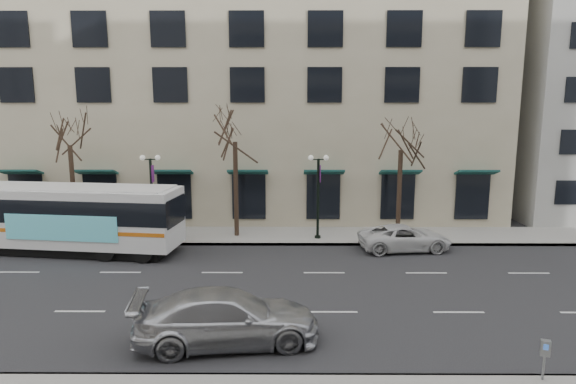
{
  "coord_description": "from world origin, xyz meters",
  "views": [
    {
      "loc": [
        3.36,
        -20.2,
        7.93
      ],
      "look_at": [
        3.23,
        2.4,
        4.0
      ],
      "focal_mm": 30.0,
      "sensor_mm": 36.0,
      "label": 1
    }
  ],
  "objects_px": {
    "lamp_post_left": "(152,193)",
    "lamp_post_right": "(318,193)",
    "tree_far_right": "(402,134)",
    "white_pickup": "(405,238)",
    "tree_far_mid": "(235,126)",
    "city_bus": "(59,216)",
    "silver_car": "(227,317)",
    "tree_far_left": "(69,129)",
    "pay_station": "(545,351)"
  },
  "relations": [
    {
      "from": "lamp_post_right",
      "to": "white_pickup",
      "type": "relative_size",
      "value": 1.01
    },
    {
      "from": "tree_far_right",
      "to": "pay_station",
      "type": "distance_m",
      "value": 16.99
    },
    {
      "from": "tree_far_mid",
      "to": "city_bus",
      "type": "distance_m",
      "value": 11.11
    },
    {
      "from": "lamp_post_left",
      "to": "pay_station",
      "type": "bearing_deg",
      "value": -44.65
    },
    {
      "from": "tree_far_left",
      "to": "tree_far_mid",
      "type": "xyz_separation_m",
      "value": [
        10.0,
        0.0,
        0.21
      ]
    },
    {
      "from": "tree_far_right",
      "to": "tree_far_mid",
      "type": "bearing_deg",
      "value": 180.0
    },
    {
      "from": "tree_far_right",
      "to": "lamp_post_right",
      "type": "bearing_deg",
      "value": -173.15
    },
    {
      "from": "city_bus",
      "to": "silver_car",
      "type": "distance_m",
      "value": 15.1
    },
    {
      "from": "tree_far_mid",
      "to": "silver_car",
      "type": "relative_size",
      "value": 1.36
    },
    {
      "from": "tree_far_left",
      "to": "tree_far_right",
      "type": "bearing_deg",
      "value": 0.0
    },
    {
      "from": "tree_far_left",
      "to": "lamp_post_right",
      "type": "relative_size",
      "value": 1.6
    },
    {
      "from": "city_bus",
      "to": "silver_car",
      "type": "bearing_deg",
      "value": -37.45
    },
    {
      "from": "lamp_post_right",
      "to": "silver_car",
      "type": "distance_m",
      "value": 13.7
    },
    {
      "from": "pay_station",
      "to": "white_pickup",
      "type": "bearing_deg",
      "value": 113.24
    },
    {
      "from": "city_bus",
      "to": "silver_car",
      "type": "xyz_separation_m",
      "value": [
        10.71,
        -10.58,
        -1.13
      ]
    },
    {
      "from": "tree_far_right",
      "to": "lamp_post_left",
      "type": "height_order",
      "value": "tree_far_right"
    },
    {
      "from": "tree_far_right",
      "to": "tree_far_left",
      "type": "bearing_deg",
      "value": 180.0
    },
    {
      "from": "tree_far_right",
      "to": "pay_station",
      "type": "xyz_separation_m",
      "value": [
        0.7,
        -16.1,
        -5.39
      ]
    },
    {
      "from": "lamp_post_left",
      "to": "tree_far_left",
      "type": "bearing_deg",
      "value": 173.17
    },
    {
      "from": "silver_car",
      "to": "lamp_post_right",
      "type": "bearing_deg",
      "value": -24.14
    },
    {
      "from": "city_bus",
      "to": "silver_car",
      "type": "height_order",
      "value": "city_bus"
    },
    {
      "from": "lamp_post_left",
      "to": "lamp_post_right",
      "type": "xyz_separation_m",
      "value": [
        10.0,
        0.0,
        0.0
      ]
    },
    {
      "from": "lamp_post_right",
      "to": "pay_station",
      "type": "bearing_deg",
      "value": -69.84
    },
    {
      "from": "tree_far_right",
      "to": "white_pickup",
      "type": "relative_size",
      "value": 1.56
    },
    {
      "from": "tree_far_left",
      "to": "lamp_post_left",
      "type": "bearing_deg",
      "value": -6.83
    },
    {
      "from": "tree_far_left",
      "to": "lamp_post_right",
      "type": "xyz_separation_m",
      "value": [
        15.01,
        -0.6,
        -3.75
      ]
    },
    {
      "from": "tree_far_left",
      "to": "lamp_post_left",
      "type": "distance_m",
      "value": 6.29
    },
    {
      "from": "lamp_post_left",
      "to": "silver_car",
      "type": "xyz_separation_m",
      "value": [
        6.18,
        -13.0,
        -2.03
      ]
    },
    {
      "from": "city_bus",
      "to": "tree_far_right",
      "type": "bearing_deg",
      "value": 15.98
    },
    {
      "from": "silver_car",
      "to": "lamp_post_left",
      "type": "bearing_deg",
      "value": 17.66
    },
    {
      "from": "tree_far_mid",
      "to": "lamp_post_left",
      "type": "distance_m",
      "value": 6.4
    },
    {
      "from": "lamp_post_left",
      "to": "lamp_post_right",
      "type": "distance_m",
      "value": 10.0
    },
    {
      "from": "silver_car",
      "to": "pay_station",
      "type": "bearing_deg",
      "value": -112.51
    },
    {
      "from": "tree_far_right",
      "to": "lamp_post_left",
      "type": "xyz_separation_m",
      "value": [
        -14.99,
        -0.6,
        -3.48
      ]
    },
    {
      "from": "white_pickup",
      "to": "lamp_post_left",
      "type": "bearing_deg",
      "value": 75.46
    },
    {
      "from": "tree_far_right",
      "to": "silver_car",
      "type": "bearing_deg",
      "value": -122.94
    },
    {
      "from": "lamp_post_left",
      "to": "lamp_post_right",
      "type": "bearing_deg",
      "value": 0.0
    },
    {
      "from": "tree_far_right",
      "to": "lamp_post_right",
      "type": "distance_m",
      "value": 6.11
    },
    {
      "from": "tree_far_left",
      "to": "pay_station",
      "type": "xyz_separation_m",
      "value": [
        20.7,
        -16.1,
        -5.67
      ]
    },
    {
      "from": "lamp_post_left",
      "to": "pay_station",
      "type": "relative_size",
      "value": 4.27
    },
    {
      "from": "tree_far_right",
      "to": "lamp_post_left",
      "type": "relative_size",
      "value": 1.55
    },
    {
      "from": "lamp_post_right",
      "to": "white_pickup",
      "type": "height_order",
      "value": "lamp_post_right"
    },
    {
      "from": "lamp_post_right",
      "to": "silver_car",
      "type": "relative_size",
      "value": 0.83
    },
    {
      "from": "tree_far_left",
      "to": "lamp_post_right",
      "type": "height_order",
      "value": "tree_far_left"
    },
    {
      "from": "tree_far_left",
      "to": "pay_station",
      "type": "relative_size",
      "value": 6.84
    },
    {
      "from": "tree_far_left",
      "to": "city_bus",
      "type": "xyz_separation_m",
      "value": [
        0.48,
        -3.02,
        -4.66
      ]
    },
    {
      "from": "tree_far_mid",
      "to": "tree_far_right",
      "type": "distance_m",
      "value": 10.01
    },
    {
      "from": "tree_far_left",
      "to": "city_bus",
      "type": "bearing_deg",
      "value": -81.02
    },
    {
      "from": "tree_far_left",
      "to": "lamp_post_right",
      "type": "distance_m",
      "value": 15.48
    },
    {
      "from": "lamp_post_left",
      "to": "lamp_post_right",
      "type": "relative_size",
      "value": 1.0
    }
  ]
}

